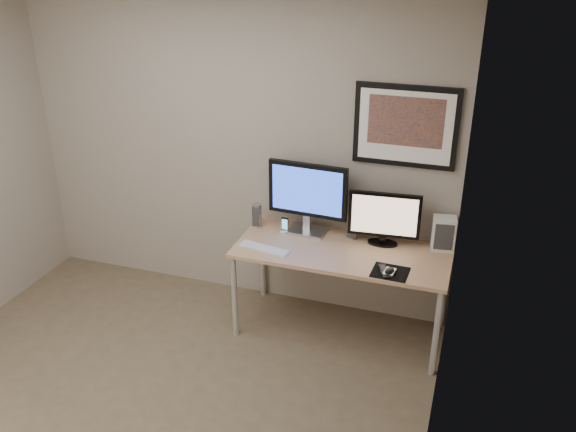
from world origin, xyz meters
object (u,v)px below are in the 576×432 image
at_px(desk, 342,257).
at_px(speaker_right, 352,227).
at_px(framed_art, 406,126).
at_px(phone_dock, 285,225).
at_px(fan_unit, 444,233).
at_px(keyboard, 264,248).
at_px(monitor_tv, 384,217).
at_px(speaker_left, 257,215).
at_px(monitor_large, 308,195).

height_order(desk, speaker_right, speaker_right).
distance_m(framed_art, phone_dock, 1.20).
bearing_deg(phone_dock, framed_art, 12.64).
bearing_deg(desk, fan_unit, 19.04).
bearing_deg(keyboard, phone_dock, 90.82).
xyz_separation_m(desk, phone_dock, (-0.50, 0.14, 0.13)).
height_order(desk, monitor_tv, monitor_tv).
bearing_deg(framed_art, speaker_left, -171.99).
bearing_deg(monitor_large, fan_unit, 5.86).
relative_size(framed_art, keyboard, 1.85).
height_order(speaker_right, fan_unit, fan_unit).
bearing_deg(speaker_right, keyboard, -139.72).
bearing_deg(speaker_left, phone_dock, -15.01).
bearing_deg(desk, speaker_left, 166.78).
bearing_deg(keyboard, fan_unit, 29.27).
bearing_deg(speaker_left, framed_art, 1.08).
bearing_deg(monitor_large, monitor_tv, 1.57).
distance_m(monitor_tv, phone_dock, 0.79).
relative_size(monitor_tv, fan_unit, 2.07).
bearing_deg(keyboard, desk, 28.72).
xyz_separation_m(framed_art, keyboard, (-0.91, -0.51, -0.88)).
bearing_deg(keyboard, speaker_right, 44.46).
distance_m(desk, monitor_tv, 0.43).
distance_m(framed_art, keyboard, 1.37).
bearing_deg(phone_dock, speaker_left, 171.98).
distance_m(monitor_large, phone_dock, 0.31).
bearing_deg(speaker_left, speaker_right, -4.65).
height_order(monitor_large, fan_unit, monitor_large).
relative_size(monitor_large, phone_dock, 5.05).
bearing_deg(monitor_large, framed_art, 14.48).
relative_size(monitor_tv, keyboard, 1.32).
distance_m(monitor_large, keyboard, 0.54).
bearing_deg(speaker_right, desk, -89.82).
height_order(monitor_tv, speaker_right, monitor_tv).
height_order(monitor_large, speaker_right, monitor_large).
distance_m(speaker_left, fan_unit, 1.46).
xyz_separation_m(speaker_right, fan_unit, (0.68, 0.04, 0.04)).
xyz_separation_m(monitor_large, speaker_right, (0.36, 0.01, -0.23)).
relative_size(framed_art, fan_unit, 2.89).
relative_size(monitor_tv, speaker_left, 2.82).
xyz_separation_m(monitor_tv, fan_unit, (0.44, 0.07, -0.09)).
distance_m(monitor_tv, speaker_left, 1.03).
height_order(desk, phone_dock, phone_dock).
height_order(desk, speaker_left, speaker_left).
bearing_deg(speaker_right, fan_unit, 9.49).
bearing_deg(fan_unit, speaker_right, 175.29).
bearing_deg(monitor_tv, framed_art, 56.91).
xyz_separation_m(framed_art, monitor_large, (-0.69, -0.14, -0.57)).
bearing_deg(monitor_tv, keyboard, -161.63).
relative_size(framed_art, monitor_large, 1.19).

